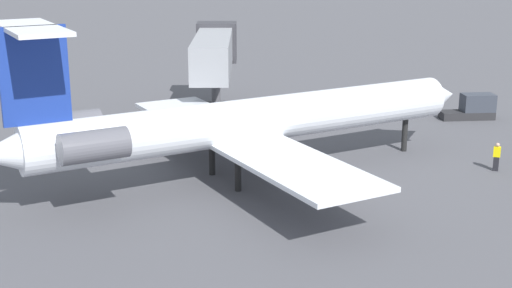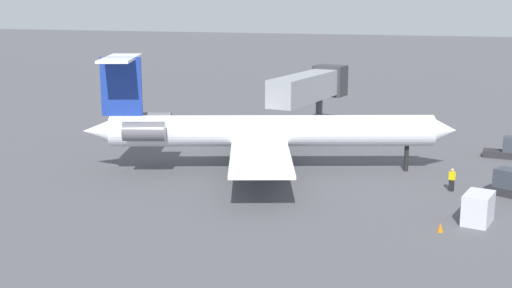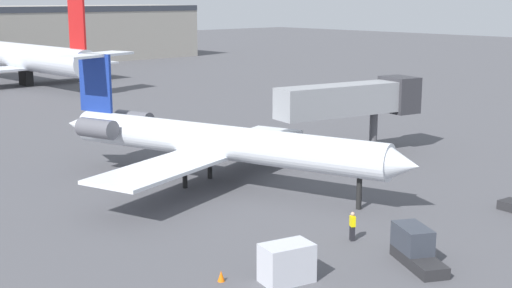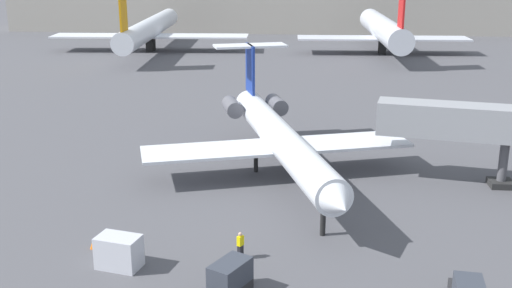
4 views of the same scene
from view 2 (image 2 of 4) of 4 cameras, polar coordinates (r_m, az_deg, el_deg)
ground_plane at (r=55.68m, az=0.62°, el=-2.07°), size 400.00×400.00×0.10m
regional_jet at (r=53.82m, az=0.25°, el=1.19°), size 22.25×29.10×9.20m
jet_bridge at (r=68.41m, az=4.77°, el=4.83°), size 14.12×5.53×6.63m
ground_crew_marshaller at (r=50.89m, az=16.17°, el=-2.90°), size 0.43×0.48×1.69m
cargo_container_uld at (r=44.28m, az=18.20°, el=-5.16°), size 2.77×2.09×1.92m
traffic_cone_near at (r=42.23m, az=15.26°, el=-6.80°), size 0.36×0.36×0.55m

